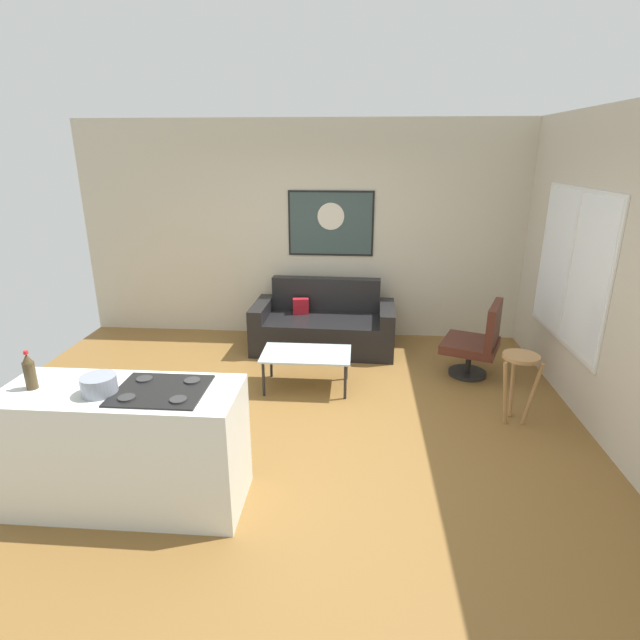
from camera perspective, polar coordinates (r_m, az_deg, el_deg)
name	(u,v)px	position (r m, az deg, el deg)	size (l,w,h in m)	color
ground	(303,422)	(4.82, -1.90, -11.58)	(6.40, 6.40, 0.04)	brown
back_wall	(322,232)	(6.66, 0.25, 9.99)	(6.40, 0.05, 2.80)	beige
right_wall	(605,273)	(5.03, 29.67, 4.65)	(0.05, 6.40, 2.80)	beige
couch	(324,327)	(6.37, 0.41, -0.78)	(1.79, 0.88, 0.85)	black
coffee_table	(306,356)	(5.28, -1.57, -4.10)	(0.93, 0.55, 0.40)	silver
armchair	(478,342)	(5.79, 17.50, -2.37)	(0.75, 0.77, 0.87)	black
bar_stool	(519,371)	(4.91, 21.74, -5.37)	(0.37, 0.37, 0.67)	#A27445
kitchen_counter	(127,447)	(3.86, -21.11, -13.30)	(1.62, 0.63, 0.91)	silver
soda_bottle	(30,372)	(3.88, -30.17, -5.11)	(0.08, 0.08, 0.27)	#46361F
mixing_bowl	(99,385)	(3.62, -23.86, -6.80)	(0.23, 0.23, 0.13)	gray
wall_painting	(331,223)	(6.59, 1.24, 10.93)	(1.11, 0.03, 0.83)	black
window	(571,268)	(5.57, 26.68, 5.33)	(0.03, 1.67, 1.55)	silver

